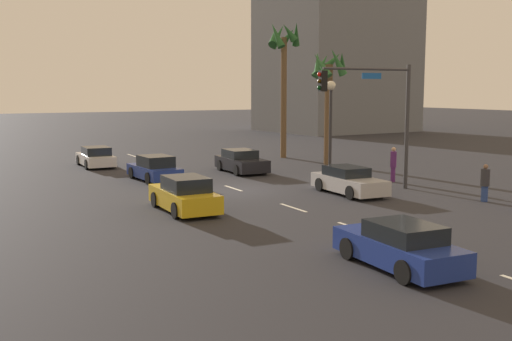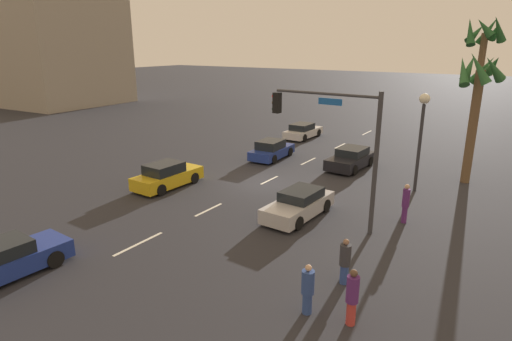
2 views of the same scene
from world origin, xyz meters
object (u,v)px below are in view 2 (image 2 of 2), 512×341
at_px(car_5, 6,260).
at_px(building_1, 57,53).
at_px(pedestrian_1, 352,296).
at_px(pedestrian_2, 345,261).
at_px(palm_tree_1, 482,55).
at_px(car_3, 272,150).
at_px(streetlamp, 422,123).
at_px(car_1, 351,159).
at_px(pedestrian_0, 406,202).
at_px(palm_tree_0, 477,91).
at_px(car_4, 303,131).
at_px(traffic_signal, 337,134).
at_px(car_2, 299,204).
at_px(car_0, 167,176).
at_px(pedestrian_3, 308,288).

bearing_deg(car_5, building_1, -125.28).
bearing_deg(pedestrian_1, pedestrian_2, -152.89).
bearing_deg(pedestrian_1, palm_tree_1, 179.78).
relative_size(car_3, streetlamp, 0.76).
distance_m(car_1, pedestrian_1, 16.87).
xyz_separation_m(pedestrian_0, building_1, (-16.02, -50.80, 5.86)).
height_order(streetlamp, palm_tree_0, palm_tree_0).
relative_size(car_3, pedestrian_1, 2.32).
xyz_separation_m(car_4, palm_tree_1, (1.04, 13.29, 6.61)).
bearing_deg(car_1, traffic_signal, 16.68).
bearing_deg(palm_tree_1, car_1, -47.50).
bearing_deg(car_3, building_1, -103.51).
bearing_deg(car_2, car_4, -153.25).
distance_m(traffic_signal, palm_tree_1, 15.61).
xyz_separation_m(car_5, building_1, (-28.54, -40.33, 6.24)).
bearing_deg(car_0, building_1, -115.68).
bearing_deg(traffic_signal, palm_tree_0, 158.02).
height_order(car_1, building_1, building_1).
bearing_deg(traffic_signal, pedestrian_1, 27.59).
relative_size(car_5, pedestrian_2, 2.54).
height_order(car_1, pedestrian_1, pedestrian_1).
xyz_separation_m(car_5, traffic_signal, (-10.61, 7.78, 3.56)).
distance_m(streetlamp, pedestrian_1, 13.70).
bearing_deg(traffic_signal, streetlamp, 163.68).
height_order(car_0, car_1, car_0).
height_order(pedestrian_0, building_1, building_1).
bearing_deg(pedestrian_3, car_4, -152.33).
relative_size(car_0, streetlamp, 0.79).
height_order(car_5, building_1, building_1).
bearing_deg(pedestrian_3, pedestrian_2, 172.69).
xyz_separation_m(car_3, palm_tree_1, (-6.51, 11.90, 6.58)).
xyz_separation_m(car_0, building_1, (-18.28, -38.01, 6.19)).
distance_m(car_1, traffic_signal, 10.23).
bearing_deg(streetlamp, pedestrian_2, 1.99).
bearing_deg(car_1, car_0, -37.60).
height_order(car_4, pedestrian_2, pedestrian_2).
height_order(pedestrian_0, palm_tree_1, palm_tree_1).
distance_m(pedestrian_3, building_1, 56.26).
relative_size(pedestrian_3, palm_tree_1, 0.17).
bearing_deg(traffic_signal, pedestrian_0, 125.46).
bearing_deg(car_2, pedestrian_2, 42.74).
height_order(pedestrian_2, palm_tree_0, palm_tree_0).
relative_size(streetlamp, palm_tree_1, 0.56).
distance_m(pedestrian_0, pedestrian_1, 8.46).
distance_m(car_0, car_2, 8.38).
height_order(traffic_signal, palm_tree_1, palm_tree_1).
xyz_separation_m(car_0, pedestrian_3, (6.39, 12.19, 0.19)).
relative_size(pedestrian_2, palm_tree_0, 0.22).
bearing_deg(car_4, building_1, -92.96).
relative_size(traffic_signal, building_1, 0.43).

